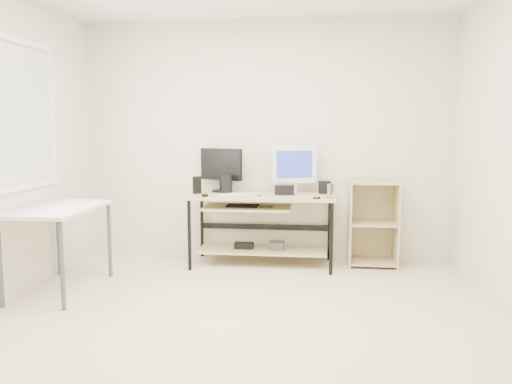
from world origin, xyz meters
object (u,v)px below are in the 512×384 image
object	(u,v)px
desk	(260,214)
side_table	(58,216)
white_imac	(294,165)
audio_controller	(197,185)
shelf_unit	(372,222)
black_monitor	(221,167)

from	to	relation	value
desk	side_table	distance (m)	1.97
desk	white_imac	size ratio (longest dim) A/B	2.94
white_imac	audio_controller	xyz separation A→B (m)	(-1.02, -0.15, -0.20)
audio_controller	white_imac	bearing A→B (deg)	-8.09
side_table	shelf_unit	world-z (taller)	shelf_unit
desk	black_monitor	world-z (taller)	black_monitor
audio_controller	side_table	bearing A→B (deg)	-149.05
shelf_unit	black_monitor	xyz separation A→B (m)	(-1.62, 0.02, 0.57)
shelf_unit	white_imac	world-z (taller)	white_imac
shelf_unit	white_imac	distance (m)	1.02
side_table	shelf_unit	size ratio (longest dim) A/B	1.11
side_table	audio_controller	xyz separation A→B (m)	(0.99, 1.06, 0.17)
side_table	black_monitor	size ratio (longest dim) A/B	2.05
desk	white_imac	xyz separation A→B (m)	(0.35, 0.15, 0.51)
shelf_unit	audio_controller	size ratio (longest dim) A/B	4.91
side_table	audio_controller	size ratio (longest dim) A/B	5.45
black_monitor	audio_controller	distance (m)	0.34
desk	side_table	size ratio (longest dim) A/B	1.50
side_table	white_imac	bearing A→B (deg)	31.05
shelf_unit	side_table	bearing A→B (deg)	-156.67
white_imac	shelf_unit	bearing A→B (deg)	-14.94
shelf_unit	audio_controller	world-z (taller)	audio_controller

